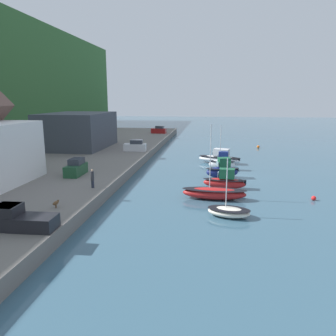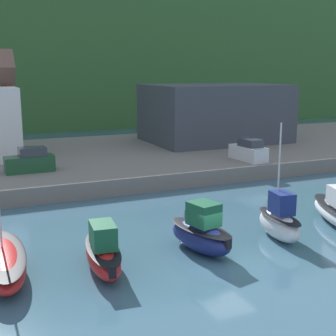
% 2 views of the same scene
% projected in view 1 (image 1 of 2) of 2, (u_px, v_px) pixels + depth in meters
% --- Properties ---
extents(ground_plane, '(320.00, 320.00, 0.00)m').
position_uv_depth(ground_plane, '(236.00, 177.00, 48.03)').
color(ground_plane, '#385B70').
extents(quay_promenade, '(124.10, 25.90, 1.41)m').
position_uv_depth(quay_promenade, '(54.00, 167.00, 51.50)').
color(quay_promenade, slate).
rests_on(quay_promenade, ground_plane).
extents(yacht_club_building, '(16.35, 11.74, 7.01)m').
position_uv_depth(yacht_club_building, '(78.00, 130.00, 66.90)').
color(yacht_club_building, '#3D424C').
rests_on(yacht_club_building, quay_promenade).
extents(moored_boat_0, '(3.12, 4.58, 5.79)m').
position_uv_depth(moored_boat_0, '(229.00, 212.00, 31.95)').
color(moored_boat_0, white).
rests_on(moored_boat_0, ground_plane).
extents(moored_boat_1, '(2.42, 7.44, 8.58)m').
position_uv_depth(moored_boat_1, '(214.00, 193.00, 37.46)').
color(moored_boat_1, red).
rests_on(moored_boat_1, ground_plane).
extents(moored_boat_2, '(2.24, 5.67, 2.59)m').
position_uv_depth(moored_boat_2, '(225.00, 181.00, 41.87)').
color(moored_boat_2, red).
rests_on(moored_boat_2, ground_plane).
extents(moored_boat_3, '(2.86, 5.06, 2.96)m').
position_uv_depth(moored_boat_3, '(223.00, 170.00, 47.49)').
color(moored_boat_3, navy).
rests_on(moored_boat_3, ground_plane).
extents(moored_boat_4, '(2.06, 4.46, 7.13)m').
position_uv_depth(moored_boat_4, '(222.00, 163.00, 52.66)').
color(moored_boat_4, silver).
rests_on(moored_boat_4, ground_plane).
extents(moored_boat_5, '(4.52, 7.96, 2.63)m').
position_uv_depth(moored_boat_5, '(220.00, 158.00, 57.93)').
color(moored_boat_5, white).
rests_on(moored_boat_5, ground_plane).
extents(parked_car_0, '(4.23, 1.87, 2.16)m').
position_uv_depth(parked_car_0, '(76.00, 168.00, 43.17)').
color(parked_car_0, '#1E4C2D').
rests_on(parked_car_0, quay_promenade).
extents(parked_car_1, '(2.06, 4.30, 2.16)m').
position_uv_depth(parked_car_1, '(135.00, 146.00, 62.66)').
color(parked_car_1, silver).
rests_on(parked_car_1, quay_promenade).
extents(parked_car_2, '(2.24, 4.37, 2.16)m').
position_uv_depth(parked_car_2, '(159.00, 130.00, 94.23)').
color(parked_car_2, maroon).
rests_on(parked_car_2, quay_promenade).
extents(pickup_truck_0, '(2.11, 4.79, 1.90)m').
position_uv_depth(pickup_truck_0, '(20.00, 219.00, 25.28)').
color(pickup_truck_0, black).
rests_on(pickup_truck_0, quay_promenade).
extents(person_on_quay, '(0.40, 0.40, 2.14)m').
position_uv_depth(person_on_quay, '(92.00, 178.00, 36.91)').
color(person_on_quay, '#232838').
rests_on(person_on_quay, quay_promenade).
extents(dog_on_quay, '(0.88, 0.43, 0.68)m').
position_uv_depth(dog_on_quay, '(56.00, 203.00, 30.25)').
color(dog_on_quay, brown).
rests_on(dog_on_quay, quay_promenade).
extents(mooring_buoy_0, '(0.54, 0.54, 0.54)m').
position_uv_depth(mooring_buoy_0, '(314.00, 198.00, 37.05)').
color(mooring_buoy_0, red).
rests_on(mooring_buoy_0, ground_plane).
extents(mooring_buoy_1, '(0.65, 0.65, 0.65)m').
position_uv_depth(mooring_buoy_1, '(258.00, 147.00, 75.80)').
color(mooring_buoy_1, orange).
rests_on(mooring_buoy_1, ground_plane).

